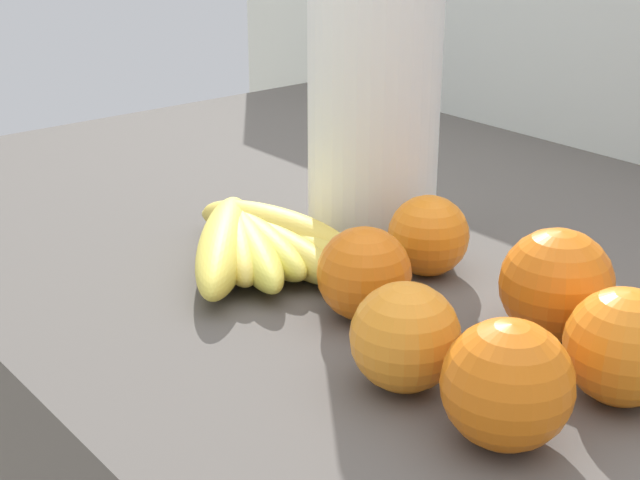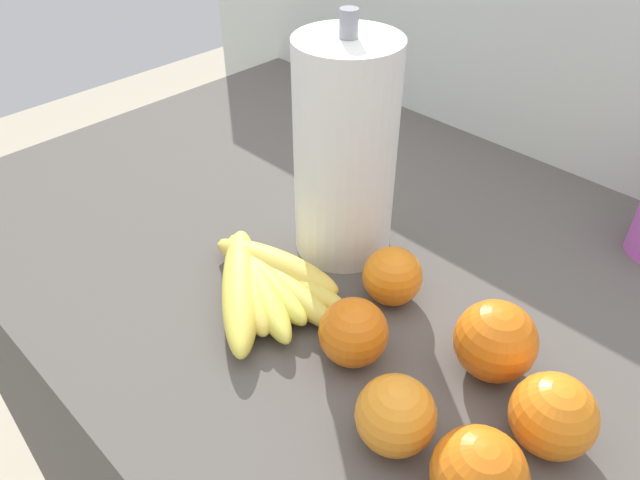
% 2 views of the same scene
% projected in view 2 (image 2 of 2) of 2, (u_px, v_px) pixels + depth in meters
% --- Properties ---
extents(wall_back, '(1.96, 0.06, 1.30)m').
position_uv_depth(wall_back, '(594.00, 321.00, 1.05)').
color(wall_back, silver).
rests_on(wall_back, ground).
extents(banana_bunch, '(0.22, 0.18, 0.04)m').
position_uv_depth(banana_bunch, '(262.00, 280.00, 0.70)').
color(banana_bunch, '#E7D24C').
rests_on(banana_bunch, counter).
extents(orange_right, '(0.08, 0.08, 0.08)m').
position_uv_depth(orange_right, '(495.00, 341.00, 0.60)').
color(orange_right, orange).
rests_on(orange_right, counter).
extents(orange_back_left, '(0.08, 0.08, 0.08)m').
position_uv_depth(orange_back_left, '(479.00, 475.00, 0.49)').
color(orange_back_left, orange).
rests_on(orange_back_left, counter).
extents(orange_front, '(0.07, 0.07, 0.07)m').
position_uv_depth(orange_front, '(353.00, 332.00, 0.61)').
color(orange_front, orange).
rests_on(orange_front, counter).
extents(orange_back_right, '(0.07, 0.07, 0.07)m').
position_uv_depth(orange_back_right, '(392.00, 276.00, 0.69)').
color(orange_back_right, orange).
rests_on(orange_back_right, counter).
extents(orange_far_right, '(0.08, 0.08, 0.08)m').
position_uv_depth(orange_far_right, '(553.00, 416.00, 0.53)').
color(orange_far_right, orange).
rests_on(orange_far_right, counter).
extents(orange_center, '(0.07, 0.07, 0.07)m').
position_uv_depth(orange_center, '(393.00, 413.00, 0.54)').
color(orange_center, orange).
rests_on(orange_center, counter).
extents(paper_towel_roll, '(0.12, 0.12, 0.30)m').
position_uv_depth(paper_towel_roll, '(345.00, 153.00, 0.70)').
color(paper_towel_roll, white).
rests_on(paper_towel_roll, counter).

